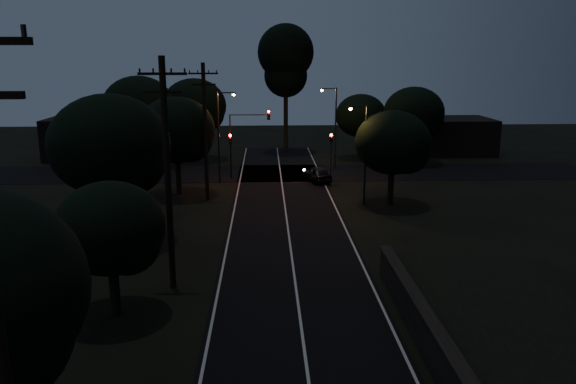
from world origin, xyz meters
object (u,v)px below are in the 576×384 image
tall_pine (286,60)px  streetlight_c (363,148)px  signal_mast (249,131)px  signal_left (231,148)px  car (317,174)px  signal_right (331,147)px  streetlight_b (334,122)px  utility_pole_mid (167,171)px  streetlight_a (221,131)px  utility_pole_far (205,130)px

tall_pine → streetlight_c: bearing=-79.1°
signal_mast → signal_left: bearing=-179.9°
signal_mast → car: (6.11, -1.72, -3.66)m
signal_right → streetlight_b: 4.45m
utility_pole_mid → streetlight_c: 19.15m
signal_left → signal_mast: bearing=0.1°
signal_mast → utility_pole_mid: bearing=-97.0°
signal_left → streetlight_a: size_ratio=0.51×
streetlight_a → streetlight_b: bearing=29.5°
tall_pine → car: tall_pine is taller
utility_pole_far → tall_pine: size_ratio=0.72×
utility_pole_mid → signal_right: size_ratio=2.68×
signal_right → streetlight_c: (1.23, -9.99, 1.51)m
utility_pole_far → signal_right: bearing=37.0°
tall_pine → signal_right: (3.60, -15.01, -7.68)m
signal_right → car: signal_right is taller
streetlight_a → streetlight_b: (10.61, 6.00, 0.00)m
tall_pine → streetlight_a: 19.06m
signal_left → utility_pole_mid: bearing=-93.2°
tall_pine → signal_right: size_ratio=3.56×
streetlight_b → signal_mast: bearing=-154.0°
utility_pole_mid → utility_pole_far: utility_pole_mid is taller
signal_right → streetlight_b: bearing=80.0°
signal_right → streetlight_b: (0.71, 4.01, 1.80)m
signal_right → car: bearing=-129.2°
utility_pole_mid → signal_left: (1.40, 24.99, -2.90)m
streetlight_c → car: size_ratio=1.87×
utility_pole_far → signal_mast: utility_pole_far is taller
utility_pole_far → signal_mast: bearing=68.9°
utility_pole_far → tall_pine: tall_pine is taller
signal_mast → car: bearing=-15.7°
signal_left → car: 8.27m
signal_mast → streetlight_a: bearing=-140.2°
signal_left → streetlight_b: (9.91, 4.01, 1.80)m
utility_pole_far → tall_pine: bearing=73.1°
streetlight_b → streetlight_c: streetlight_b is taller
streetlight_a → car: 9.38m
utility_pole_far → streetlight_c: size_ratio=1.40×
tall_pine → signal_right: 17.24m
streetlight_b → car: (-2.11, -5.73, -3.95)m
utility_pole_mid → streetlight_c: size_ratio=1.47×
utility_pole_far → signal_mast: (3.09, 7.99, -1.15)m
signal_left → utility_pole_far: bearing=-99.9°
streetlight_a → streetlight_b: same height
signal_mast → signal_right: bearing=-0.0°
signal_left → signal_mast: 2.26m
signal_right → streetlight_a: 10.26m
streetlight_a → streetlight_c: 13.72m
utility_pole_mid → streetlight_a: bearing=88.3°
signal_mast → tall_pine: bearing=75.4°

